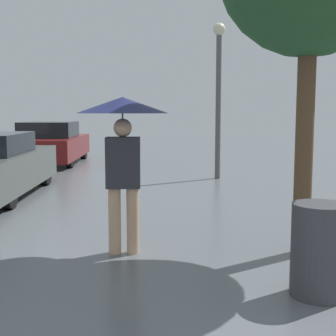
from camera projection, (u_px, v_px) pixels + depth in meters
The scene contains 4 objects.
pedestrian at pixel (122, 129), 5.37m from camera, with size 1.06×1.06×1.83m.
parked_car_farthest at pixel (51, 144), 15.09m from camera, with size 1.86×4.33×1.34m.
street_lamp at pixel (218, 83), 11.43m from camera, with size 0.30×0.30×3.79m.
trash_bin at pixel (319, 250), 4.22m from camera, with size 0.51×0.51×0.85m.
Camera 1 is at (0.00, -0.90, 1.67)m, focal length 50.00 mm.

